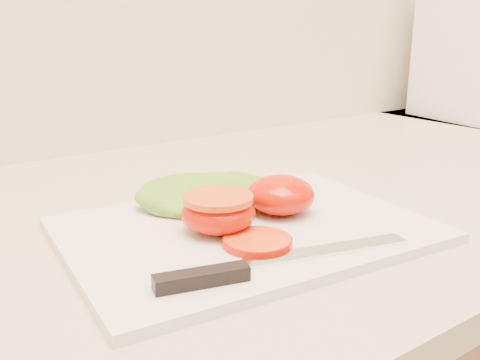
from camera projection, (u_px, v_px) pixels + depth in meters
cutting_board at (246, 230)px, 0.54m from camera, size 0.38×0.29×0.01m
tomato_half_dome at (281, 195)px, 0.57m from camera, size 0.07×0.07×0.04m
tomato_half_cut at (218, 211)px, 0.52m from camera, size 0.07×0.07×0.04m
tomato_slice_0 at (257, 241)px, 0.49m from camera, size 0.06×0.06×0.01m
lettuce_leaf_0 at (200, 195)px, 0.59m from camera, size 0.17×0.15×0.03m
lettuce_leaf_1 at (233, 190)px, 0.61m from camera, size 0.11×0.08×0.02m
knife at (255, 266)px, 0.44m from camera, size 0.24×0.06×0.01m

